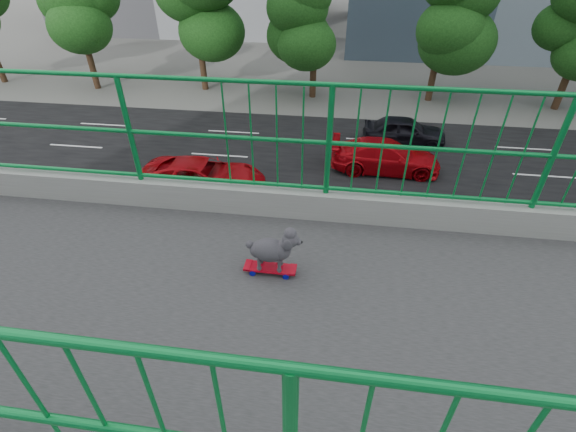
{
  "coord_description": "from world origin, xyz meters",
  "views": [
    {
      "loc": [
        2.12,
        -1.91,
        9.48
      ],
      "look_at": [
        -1.26,
        -2.37,
        7.06
      ],
      "focal_mm": 24.96,
      "sensor_mm": 36.0,
      "label": 1
    }
  ],
  "objects_px": {
    "car_2": "(203,178)",
    "car_5": "(17,271)",
    "skateboard": "(270,268)",
    "poodle": "(273,248)",
    "car_4": "(404,131)",
    "car_6": "(574,256)",
    "car_3": "(386,156)"
  },
  "relations": [
    {
      "from": "car_5",
      "to": "skateboard",
      "type": "bearing_deg",
      "value": 59.31
    },
    {
      "from": "skateboard",
      "to": "car_4",
      "type": "distance_m",
      "value": 19.79
    },
    {
      "from": "car_2",
      "to": "car_4",
      "type": "height_order",
      "value": "car_2"
    },
    {
      "from": "car_3",
      "to": "car_6",
      "type": "distance_m",
      "value": 8.65
    },
    {
      "from": "skateboard",
      "to": "car_6",
      "type": "bearing_deg",
      "value": 135.94
    },
    {
      "from": "car_4",
      "to": "car_5",
      "type": "xyz_separation_m",
      "value": [
        12.8,
        -13.31,
        -0.07
      ]
    },
    {
      "from": "car_2",
      "to": "car_5",
      "type": "bearing_deg",
      "value": 147.39
    },
    {
      "from": "poodle",
      "to": "car_3",
      "type": "xyz_separation_m",
      "value": [
        -15.14,
        2.77,
        -6.53
      ]
    },
    {
      "from": "car_2",
      "to": "car_3",
      "type": "bearing_deg",
      "value": -68.28
    },
    {
      "from": "car_4",
      "to": "car_6",
      "type": "distance_m",
      "value": 10.66
    },
    {
      "from": "car_6",
      "to": "car_4",
      "type": "bearing_deg",
      "value": -154.24
    },
    {
      "from": "car_4",
      "to": "car_5",
      "type": "relative_size",
      "value": 1.06
    },
    {
      "from": "skateboard",
      "to": "poodle",
      "type": "xyz_separation_m",
      "value": [
        0.0,
        0.03,
        0.23
      ]
    },
    {
      "from": "car_4",
      "to": "car_6",
      "type": "relative_size",
      "value": 0.93
    },
    {
      "from": "skateboard",
      "to": "car_3",
      "type": "xyz_separation_m",
      "value": [
        -15.14,
        2.8,
        -6.3
      ]
    },
    {
      "from": "poodle",
      "to": "car_4",
      "type": "distance_m",
      "value": 19.87
    },
    {
      "from": "poodle",
      "to": "car_2",
      "type": "xyz_separation_m",
      "value": [
        -11.94,
        -5.26,
        -6.52
      ]
    },
    {
      "from": "skateboard",
      "to": "car_4",
      "type": "xyz_separation_m",
      "value": [
        -18.34,
        3.98,
        -6.3
      ]
    },
    {
      "from": "car_2",
      "to": "car_6",
      "type": "height_order",
      "value": "car_2"
    },
    {
      "from": "car_6",
      "to": "car_5",
      "type": "bearing_deg",
      "value": -79.89
    },
    {
      "from": "skateboard",
      "to": "poodle",
      "type": "relative_size",
      "value": 0.95
    },
    {
      "from": "car_2",
      "to": "car_4",
      "type": "relative_size",
      "value": 1.25
    },
    {
      "from": "skateboard",
      "to": "car_4",
      "type": "height_order",
      "value": "skateboard"
    },
    {
      "from": "poodle",
      "to": "car_4",
      "type": "relative_size",
      "value": 0.11
    },
    {
      "from": "car_2",
      "to": "car_6",
      "type": "xyz_separation_m",
      "value": [
        3.2,
        13.85,
        -0.11
      ]
    },
    {
      "from": "car_5",
      "to": "car_6",
      "type": "height_order",
      "value": "car_5"
    },
    {
      "from": "car_3",
      "to": "car_5",
      "type": "distance_m",
      "value": 15.47
    },
    {
      "from": "car_2",
      "to": "car_3",
      "type": "distance_m",
      "value": 8.65
    },
    {
      "from": "skateboard",
      "to": "car_5",
      "type": "bearing_deg",
      "value": -120.15
    },
    {
      "from": "car_3",
      "to": "poodle",
      "type": "bearing_deg",
      "value": 169.63
    },
    {
      "from": "car_5",
      "to": "car_4",
      "type": "bearing_deg",
      "value": 133.87
    },
    {
      "from": "car_4",
      "to": "car_3",
      "type": "bearing_deg",
      "value": 159.68
    }
  ]
}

